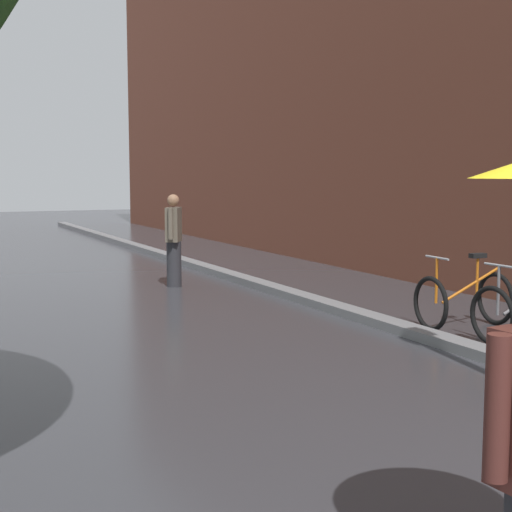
{
  "coord_description": "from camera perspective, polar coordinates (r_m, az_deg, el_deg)",
  "views": [
    {
      "loc": [
        -2.32,
        -1.3,
        1.96
      ],
      "look_at": [
        0.06,
        3.65,
        1.35
      ],
      "focal_mm": 51.06,
      "sensor_mm": 36.0,
      "label": 1
    }
  ],
  "objects": [
    {
      "name": "kerb_strip",
      "position": [
        12.72,
        0.37,
        -2.26
      ],
      "size": [
        0.3,
        36.0,
        0.12
      ],
      "primitive_type": "cube",
      "color": "slate",
      "rests_on": "ground"
    },
    {
      "name": "parked_bicycle_3",
      "position": [
        9.75,
        15.96,
        -3.26
      ],
      "size": [
        1.12,
        0.76,
        0.96
      ],
      "color": "black",
      "rests_on": "ground"
    },
    {
      "name": "pedestrian_walking_midground",
      "position": [
        12.89,
        -6.46,
        1.27
      ],
      "size": [
        0.4,
        0.52,
        1.63
      ],
      "color": "#2D2D33",
      "rests_on": "ground"
    }
  ]
}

